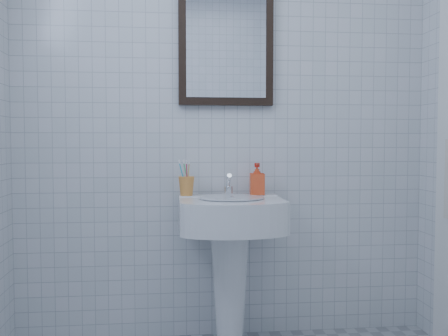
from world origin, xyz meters
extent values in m
cube|color=silver|center=(0.00, 1.20, 1.25)|extent=(2.20, 0.02, 2.50)
cone|color=white|center=(0.01, 1.01, 0.32)|extent=(0.20, 0.20, 0.63)
cube|color=white|center=(0.01, 0.96, 0.69)|extent=(0.51, 0.36, 0.15)
cube|color=white|center=(0.01, 1.10, 0.76)|extent=(0.51, 0.09, 0.03)
cylinder|color=silver|center=(0.01, 0.93, 0.78)|extent=(0.32, 0.32, 0.01)
cylinder|color=silver|center=(0.01, 1.08, 0.80)|extent=(0.05, 0.05, 0.05)
cylinder|color=silver|center=(0.01, 1.06, 0.85)|extent=(0.02, 0.09, 0.07)
cylinder|color=silver|center=(0.01, 1.10, 0.83)|extent=(0.03, 0.05, 0.08)
imported|color=red|center=(0.16, 1.09, 0.85)|extent=(0.08, 0.08, 0.16)
cube|color=black|center=(0.01, 1.18, 1.55)|extent=(0.50, 0.04, 0.62)
cube|color=white|center=(0.01, 1.16, 1.55)|extent=(0.42, 0.00, 0.54)
camera|label=1|loc=(-0.29, -1.45, 1.05)|focal=40.00mm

